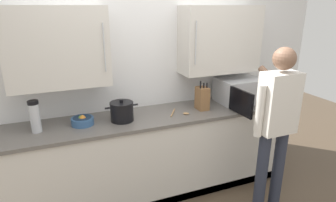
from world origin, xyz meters
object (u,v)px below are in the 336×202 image
at_px(person_figure, 276,120).
at_px(microwave_oven, 238,91).
at_px(fruit_bowl, 82,120).
at_px(thermos_flask, 35,116).
at_px(wooden_spoon, 180,113).
at_px(knife_block, 202,98).
at_px(stock_pot, 122,111).

bearing_deg(person_figure, microwave_oven, 82.06).
distance_m(fruit_bowl, thermos_flask, 0.41).
height_order(microwave_oven, wooden_spoon, microwave_oven).
bearing_deg(microwave_oven, thermos_flask, -179.02).
distance_m(fruit_bowl, wooden_spoon, 0.97).
bearing_deg(knife_block, wooden_spoon, -171.26).
distance_m(microwave_oven, knife_block, 0.50).
height_order(microwave_oven, knife_block, knife_block).
distance_m(microwave_oven, fruit_bowl, 1.75).
bearing_deg(wooden_spoon, stock_pot, 175.65).
bearing_deg(fruit_bowl, person_figure, -23.91).
bearing_deg(wooden_spoon, person_figure, -43.58).
bearing_deg(thermos_flask, wooden_spoon, -2.72).
bearing_deg(knife_block, person_figure, -60.32).
relative_size(microwave_oven, stock_pot, 2.29).
bearing_deg(fruit_bowl, thermos_flask, -177.20).
distance_m(thermos_flask, person_figure, 2.16).
bearing_deg(thermos_flask, person_figure, -19.17).
xyz_separation_m(microwave_oven, knife_block, (-0.50, -0.06, -0.01)).
bearing_deg(knife_block, fruit_bowl, 178.16).
xyz_separation_m(wooden_spoon, thermos_flask, (-1.36, 0.06, 0.14)).
height_order(fruit_bowl, thermos_flask, thermos_flask).
xyz_separation_m(fruit_bowl, stock_pot, (0.37, -0.04, 0.05)).
relative_size(fruit_bowl, thermos_flask, 0.72).
distance_m(stock_pot, person_figure, 1.45).
distance_m(knife_block, fruit_bowl, 1.26).
bearing_deg(stock_pot, wooden_spoon, -4.35).
relative_size(microwave_oven, thermos_flask, 2.53).
height_order(wooden_spoon, thermos_flask, thermos_flask).
height_order(stock_pot, thermos_flask, thermos_flask).
height_order(knife_block, person_figure, person_figure).
bearing_deg(microwave_oven, wooden_spoon, -172.62).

